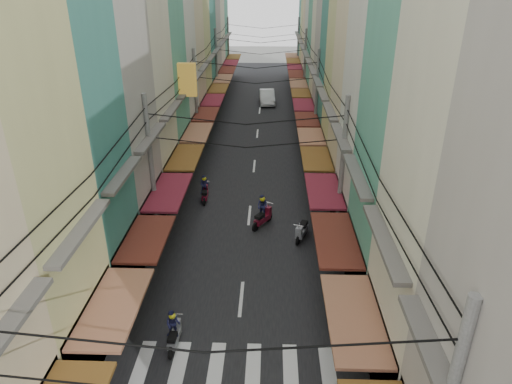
# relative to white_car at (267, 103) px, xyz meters

# --- Properties ---
(ground) EXTENTS (160.00, 160.00, 0.00)m
(ground) POSITION_rel_white_car_xyz_m (-0.78, -33.13, 0.00)
(ground) COLOR slate
(ground) RESTS_ON ground
(road) EXTENTS (10.00, 80.00, 0.02)m
(road) POSITION_rel_white_car_xyz_m (-0.78, -13.13, 0.01)
(road) COLOR black
(road) RESTS_ON ground
(sidewalk_left) EXTENTS (3.00, 80.00, 0.06)m
(sidewalk_left) POSITION_rel_white_car_xyz_m (-7.28, -13.13, 0.03)
(sidewalk_left) COLOR gray
(sidewalk_left) RESTS_ON ground
(sidewalk_right) EXTENTS (3.00, 80.00, 0.06)m
(sidewalk_right) POSITION_rel_white_car_xyz_m (5.72, -13.13, 0.03)
(sidewalk_right) COLOR gray
(sidewalk_right) RESTS_ON ground
(crosswalk) EXTENTS (7.55, 2.40, 0.01)m
(crosswalk) POSITION_rel_white_car_xyz_m (-0.78, -39.13, 0.03)
(crosswalk) COLOR silver
(crosswalk) RESTS_ON ground
(building_row_left) EXTENTS (7.80, 67.67, 23.70)m
(building_row_left) POSITION_rel_white_car_xyz_m (-8.70, -16.57, 9.78)
(building_row_left) COLOR beige
(building_row_left) RESTS_ON ground
(building_row_right) EXTENTS (7.80, 68.98, 22.59)m
(building_row_right) POSITION_rel_white_car_xyz_m (7.14, -16.68, 9.41)
(building_row_right) COLOR #387C70
(building_row_right) RESTS_ON ground
(utility_poles) EXTENTS (10.20, 66.13, 8.20)m
(utility_poles) POSITION_rel_white_car_xyz_m (-0.78, -18.12, 6.59)
(utility_poles) COLOR gray
(utility_poles) RESTS_ON ground
(white_car) EXTENTS (5.54, 2.44, 1.92)m
(white_car) POSITION_rel_white_car_xyz_m (0.00, 0.00, 0.00)
(white_car) COLOR silver
(white_car) RESTS_ON ground
(bicycle) EXTENTS (1.51, 0.73, 1.00)m
(bicycle) POSITION_rel_white_car_xyz_m (6.72, -31.74, 0.00)
(bicycle) COLOR black
(bicycle) RESTS_ON ground
(moving_scooters) EXTENTS (6.47, 14.65, 1.98)m
(moving_scooters) POSITION_rel_white_car_xyz_m (-1.31, -29.98, 0.56)
(moving_scooters) COLOR black
(moving_scooters) RESTS_ON ground
(parked_scooters) EXTENTS (12.59, 12.96, 1.00)m
(parked_scooters) POSITION_rel_white_car_xyz_m (4.16, -38.14, 0.46)
(parked_scooters) COLOR black
(parked_scooters) RESTS_ON ground
(pedestrians) EXTENTS (12.40, 23.01, 2.22)m
(pedestrians) POSITION_rel_white_car_xyz_m (-5.31, -30.28, 1.03)
(pedestrians) COLOR #28212C
(pedestrians) RESTS_ON ground
(traffic_sign) EXTENTS (0.10, 0.60, 2.74)m
(traffic_sign) POSITION_rel_white_car_xyz_m (4.01, -32.13, 1.98)
(traffic_sign) COLOR gray
(traffic_sign) RESTS_ON ground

